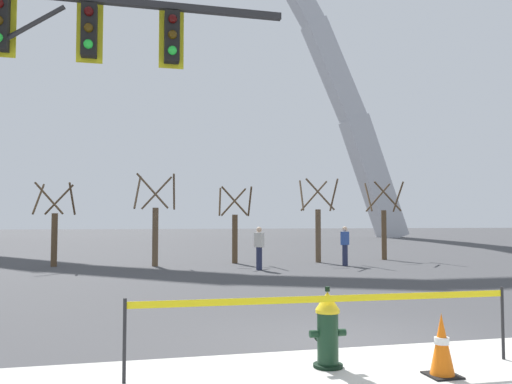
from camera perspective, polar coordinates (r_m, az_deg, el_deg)
name	(u,v)px	position (r m, az deg, el deg)	size (l,w,h in m)	color
ground_plane	(351,345)	(8.07, 10.33, -16.01)	(240.00, 240.00, 0.00)	#3D3D3F
fire_hydrant	(327,329)	(6.72, 7.78, -14.58)	(0.46, 0.48, 0.99)	black
caution_tape_barrier	(328,317)	(6.56, 7.88, -13.35)	(4.81, 0.15, 0.94)	#232326
traffic_cone_by_hydrant	(442,346)	(6.68, 19.55, -15.46)	(0.36, 0.36, 0.73)	black
traffic_signal_gantry	(22,72)	(9.68, -24.14, 11.86)	(6.42, 0.44, 6.00)	#232326
monument_arch	(164,63)	(56.57, -9.96, 13.64)	(53.98, 2.67, 40.92)	#B2B5BC
tree_far_left	(54,229)	(22.46, -21.07, -3.80)	(1.55, 1.56, 3.34)	brown
tree_left_mid	(155,225)	(21.52, -10.90, -3.57)	(1.71, 1.72, 3.69)	brown
tree_center_left	(235,229)	(22.65, -2.33, -4.07)	(1.53, 1.54, 3.28)	brown
tree_center_right	(318,225)	(23.23, 6.75, -3.62)	(1.69, 1.70, 3.65)	brown
tree_right_mid	(384,225)	(25.43, 13.72, -3.52)	(1.69, 1.70, 3.65)	brown
pedestrian_walking_left	(259,248)	(19.53, 0.35, -6.09)	(0.37, 0.39, 1.59)	#232847
pedestrian_standing_center	(345,246)	(21.66, 9.65, -5.76)	(0.39, 0.36, 1.59)	#232847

